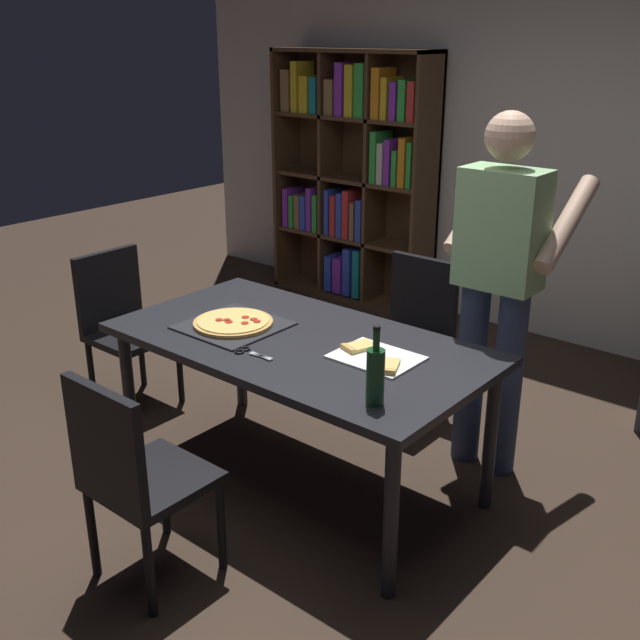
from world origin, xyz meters
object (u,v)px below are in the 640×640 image
kitchen_scissors (249,352)px  pepperoni_pizza_on_tray (233,324)px  wine_bottle (375,375)px  person_serving_pizza (499,276)px  chair_left_end (122,320)px  bookshelf (354,173)px  dining_table (299,353)px  chair_far_side (412,328)px  chair_near_camera (133,471)px

kitchen_scissors → pepperoni_pizza_on_tray: bearing=147.5°
wine_bottle → person_serving_pizza: bearing=92.1°
chair_left_end → wine_bottle: bearing=-8.4°
wine_bottle → bookshelf: bearing=128.8°
pepperoni_pizza_on_tray → dining_table: bearing=13.4°
wine_bottle → kitchen_scissors: 0.71m
bookshelf → pepperoni_pizza_on_tray: 2.73m
chair_far_side → wine_bottle: wine_bottle is taller
person_serving_pizza → chair_far_side: bearing=160.0°
dining_table → bookshelf: bearing=122.4°
chair_near_camera → chair_far_side: same height
dining_table → pepperoni_pizza_on_tray: (-0.35, -0.08, 0.09)m
dining_table → person_serving_pizza: person_serving_pizza is taller
chair_far_side → kitchen_scissors: (-0.06, -1.22, 0.24)m
person_serving_pizza → chair_near_camera: bearing=-109.6°
person_serving_pizza → pepperoni_pizza_on_tray: person_serving_pizza is taller
person_serving_pizza → kitchen_scissors: (-0.66, -1.00, -0.24)m
bookshelf → wine_bottle: (2.15, -2.67, -0.15)m
chair_near_camera → chair_far_side: bearing=90.0°
dining_table → chair_far_side: 0.97m
chair_near_camera → person_serving_pizza: person_serving_pizza is taller
dining_table → bookshelf: (-1.51, 2.38, 0.34)m
dining_table → wine_bottle: wine_bottle is taller
chair_left_end → wine_bottle: 2.06m
dining_table → bookshelf: 2.84m
chair_left_end → kitchen_scissors: chair_left_end is taller
person_serving_pizza → kitchen_scissors: bearing=-123.6°
person_serving_pizza → kitchen_scissors: person_serving_pizza is taller
chair_near_camera → wine_bottle: wine_bottle is taller
dining_table → chair_left_end: 1.38m
person_serving_pizza → wine_bottle: 1.04m
chair_near_camera → chair_left_end: bearing=145.0°
bookshelf → pepperoni_pizza_on_tray: size_ratio=4.43×
dining_table → chair_far_side: (0.00, 0.96, -0.17)m
chair_far_side → person_serving_pizza: (0.60, -0.22, 0.49)m
wine_bottle → kitchen_scissors: (-0.70, 0.03, -0.11)m
chair_near_camera → chair_left_end: (-1.36, 0.96, 0.00)m
person_serving_pizza → kitchen_scissors: size_ratio=9.03×
chair_far_side → wine_bottle: 1.45m
chair_far_side → person_serving_pizza: size_ratio=0.51×
chair_near_camera → kitchen_scissors: chair_near_camera is taller
person_serving_pizza → wine_bottle: size_ratio=5.54×
wine_bottle → pepperoni_pizza_on_tray: bearing=167.8°
chair_far_side → kitchen_scissors: bearing=-92.8°
pepperoni_pizza_on_tray → person_serving_pizza: bearing=40.8°
chair_near_camera → chair_far_side: 1.91m
kitchen_scissors → wine_bottle: bearing=-2.6°
chair_far_side → wine_bottle: size_ratio=2.85×
chair_near_camera → kitchen_scissors: (-0.06, 0.69, 0.24)m
chair_far_side → pepperoni_pizza_on_tray: 1.12m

